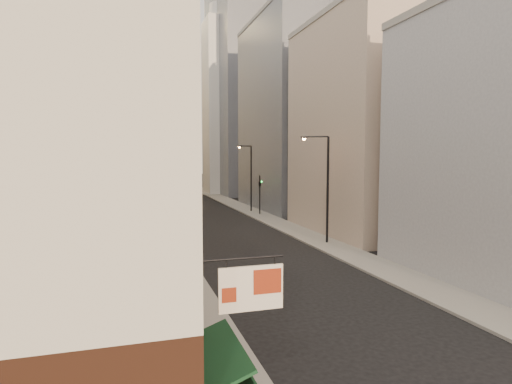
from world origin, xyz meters
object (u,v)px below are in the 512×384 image
at_px(streetlamp_far, 250,174).
at_px(traffic_light_right, 260,186).
at_px(white_tower, 225,100).
at_px(traffic_light_left, 160,195).
at_px(streetlamp_mid, 325,183).
at_px(clock_tower, 163,111).

xyz_separation_m(streetlamp_far, traffic_light_right, (0.44, -2.97, -1.28)).
bearing_deg(white_tower, streetlamp_far, -96.93).
relative_size(streetlamp_far, traffic_light_left, 1.75).
height_order(white_tower, traffic_light_right, white_tower).
bearing_deg(white_tower, streetlamp_mid, -93.82).
bearing_deg(clock_tower, streetlamp_mid, -83.54).
xyz_separation_m(white_tower, streetlamp_far, (-3.72, -30.65, -13.60)).
height_order(streetlamp_mid, traffic_light_left, streetlamp_mid).
height_order(streetlamp_mid, streetlamp_far, streetlamp_mid).
xyz_separation_m(clock_tower, streetlamp_mid, (7.51, -66.35, -12.48)).
relative_size(clock_tower, streetlamp_far, 5.12).
height_order(white_tower, streetlamp_far, white_tower).
distance_m(streetlamp_mid, traffic_light_left, 17.47).
relative_size(white_tower, traffic_light_left, 8.30).
height_order(white_tower, streetlamp_mid, white_tower).
height_order(streetlamp_far, traffic_light_right, streetlamp_far).
bearing_deg(traffic_light_right, traffic_light_left, 19.29).
distance_m(clock_tower, traffic_light_right, 50.21).
height_order(streetlamp_mid, traffic_light_right, streetlamp_mid).
bearing_deg(white_tower, traffic_light_right, -95.57).
distance_m(streetlamp_mid, traffic_light_right, 18.79).
bearing_deg(streetlamp_mid, clock_tower, 116.54).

